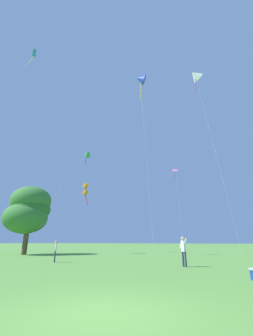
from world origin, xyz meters
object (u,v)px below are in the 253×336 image
kite_blue_delta (140,79)px  person_far_back (184,248)px  kite_teal_box (33,55)px  person_with_spool (55,249)px  kite_green_small (86,155)px  kite_pink_low (175,175)px  kite_white_distant (195,75)px  kite_orange_box (85,190)px  tree_right_cluster (29,210)px

kite_blue_delta → person_far_back: bearing=-59.2°
kite_teal_box → person_with_spool: 26.63m
kite_green_small → kite_teal_box: bearing=-100.1°
kite_teal_box → kite_pink_low: bearing=67.7°
kite_white_distant → person_with_spool: 36.87m
kite_blue_delta → person_with_spool: bearing=-98.8°
kite_orange_box → tree_right_cluster: bearing=-140.4°
kite_orange_box → person_far_back: size_ratio=5.15×
kite_pink_low → kite_teal_box: size_ratio=0.61×
kite_white_distant → kite_green_small: bearing=-155.9°
kite_green_small → kite_blue_delta: 14.94m
kite_pink_low → kite_teal_box: 33.22m
person_with_spool → kite_white_distant: bearing=64.7°
person_with_spool → person_far_back: bearing=5.5°
kite_orange_box → kite_teal_box: 19.82m
kite_blue_delta → person_far_back: (7.52, -12.63, -25.17)m
kite_blue_delta → person_with_spool: (-2.11, -13.56, -25.32)m
kite_orange_box → kite_blue_delta: (7.49, 2.73, 17.91)m
kite_orange_box → tree_right_cluster: 7.55m
person_far_back → kite_green_small: bearing=144.1°
kite_green_small → kite_blue_delta: size_ratio=0.56×
person_with_spool → person_far_back: 9.67m
kite_orange_box → kite_white_distant: bearing=33.2°
kite_blue_delta → kite_green_small: bearing=-177.5°
kite_blue_delta → tree_right_cluster: 25.55m
kite_green_small → kite_pink_low: size_ratio=0.93×
kite_white_distant → person_far_back: kite_white_distant is taller
kite_blue_delta → person_far_back: kite_blue_delta is taller
tree_right_cluster → kite_teal_box: bearing=-70.2°
person_with_spool → tree_right_cluster: size_ratio=0.19×
kite_orange_box → person_far_back: kite_orange_box is taller
kite_pink_low → person_far_back: (6.93, -30.38, -13.81)m
kite_green_small → tree_right_cluster: (-3.43, -6.74, -9.31)m
kite_green_small → person_far_back: size_ratio=8.48×
kite_orange_box → kite_teal_box: kite_teal_box is taller
kite_white_distant → person_with_spool: size_ratio=19.92×
kite_green_small → kite_teal_box: kite_teal_box is taller
kite_blue_delta → person_far_back: 29.15m
person_far_back → person_with_spool: bearing=-174.5°
person_with_spool → tree_right_cluster: (-10.71, 6.41, 4.40)m
kite_green_small → kite_pink_low: kite_pink_low is taller
kite_orange_box → kite_pink_low: (8.07, 20.48, 6.55)m
kite_orange_box → kite_green_small: bearing=129.3°
tree_right_cluster → kite_orange_box: bearing=39.6°
person_with_spool → tree_right_cluster: bearing=149.1°
kite_green_small → kite_pink_low: (9.98, 18.16, 0.25)m
kite_white_distant → tree_right_cluster: size_ratio=3.70×
kite_pink_low → kite_white_distant: 19.56m
kite_green_small → kite_orange_box: bearing=-50.7°
kite_orange_box → kite_blue_delta: size_ratio=0.34×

